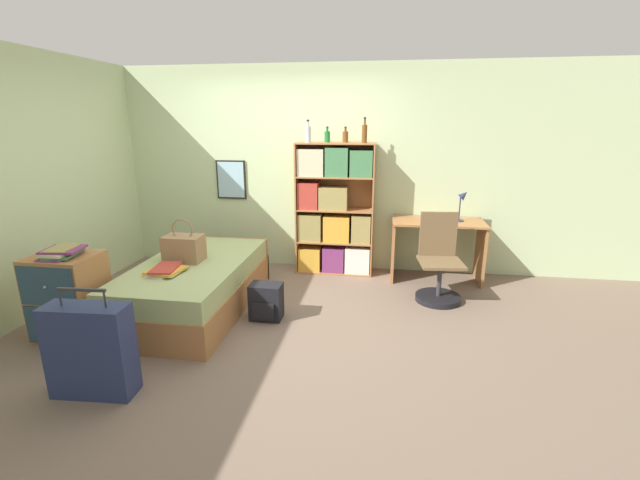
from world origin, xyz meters
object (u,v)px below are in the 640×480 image
bed (196,285)px  bottle_brown (327,136)px  dresser (69,296)px  magazine_pile_on_dresser (62,252)px  suitcase (91,350)px  bookcase (333,212)px  bottle_green (308,134)px  bottle_blue (365,133)px  backpack (266,302)px  desk (437,240)px  handbag (184,248)px  desk_lamp (463,200)px  bottle_clear (345,136)px  desk_chair (439,273)px  book_stack_on_bed (166,270)px

bed → bottle_brown: 2.34m
dresser → magazine_pile_on_dresser: magazine_pile_on_dresser is taller
suitcase → bookcase: 3.21m
bottle_green → suitcase: bearing=-110.4°
bottle_blue → backpack: 2.32m
dresser → bottle_blue: bottle_blue is taller
suitcase → bottle_blue: 3.61m
desk → backpack: size_ratio=3.01×
bed → handbag: size_ratio=4.40×
bookcase → bottle_green: bottle_green is taller
bed → desk_lamp: size_ratio=5.01×
handbag → desk: size_ratio=0.41×
suitcase → bottle_clear: bearing=62.6°
suitcase → backpack: suitcase is taller
bottle_clear → desk_chair: bottle_clear is taller
bed → book_stack_on_bed: bearing=-107.0°
suitcase → backpack: size_ratio=2.25×
bottle_blue → magazine_pile_on_dresser: bearing=-140.0°
dresser → bottle_blue: bearing=39.3°
bottle_brown → bed: bearing=-130.6°
handbag → magazine_pile_on_dresser: handbag is taller
book_stack_on_bed → suitcase: size_ratio=0.47×
suitcase → bottle_green: 3.36m
bookcase → backpack: size_ratio=4.57×
bottle_green → bottle_clear: 0.46m
bottle_blue → bottle_brown: bearing=171.1°
bottle_brown → bookcase: bearing=-17.8°
handbag → bottle_clear: bearing=43.0°
desk_chair → magazine_pile_on_dresser: bearing=-157.4°
bottle_clear → desk_chair: size_ratio=0.20×
suitcase → bookcase: bookcase is taller
suitcase → dresser: size_ratio=1.06×
dresser → desk_chair: size_ratio=0.81×
magazine_pile_on_dresser → bottle_brown: bearing=46.7°
suitcase → magazine_pile_on_dresser: (-0.74, 0.73, 0.47)m
bottle_green → bed: bearing=-125.3°
suitcase → desk_chair: desk_chair is taller
suitcase → bottle_green: bearing=69.6°
bed → desk_chair: size_ratio=2.05×
bed → backpack: 0.80m
dresser → bottle_brown: size_ratio=4.07×
desk → bottle_blue: bearing=176.6°
bottle_green → backpack: bearing=-96.5°
bottle_clear → desk: bottle_clear is taller
book_stack_on_bed → desk_lamp: desk_lamp is taller
bookcase → desk: (1.29, -0.10, -0.28)m
book_stack_on_bed → desk: desk is taller
bottle_clear → backpack: size_ratio=0.52×
magazine_pile_on_dresser → bottle_green: bearing=49.7°
book_stack_on_bed → bottle_brown: size_ratio=2.01×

